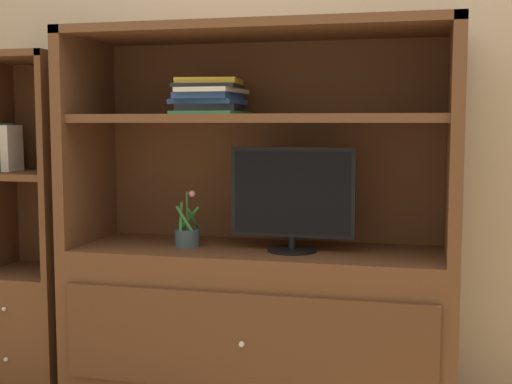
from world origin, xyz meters
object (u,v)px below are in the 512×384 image
Objects in this scene: bookshelf_tall at (32,270)px; tv_monitor at (292,198)px; magazine_stack at (210,97)px; potted_plant at (187,236)px; upright_book_row at (6,148)px; media_console at (259,284)px.

tv_monitor is at bearing -2.07° from bookshelf_tall.
potted_plant is at bearing -162.44° from magazine_stack.
tv_monitor is 1.38m from upright_book_row.
upright_book_row is at bearing -179.96° from magazine_stack.
potted_plant is at bearing 179.41° from tv_monitor.
bookshelf_tall reaches higher than potted_plant.
bookshelf_tall is (-1.27, 0.05, -0.38)m from tv_monitor.
media_console is 0.42m from tv_monitor.
bookshelf_tall is 6.82× the size of upright_book_row.
tv_monitor is 2.14× the size of potted_plant.
media_console reaches higher than potted_plant.
potted_plant is at bearing -2.94° from bookshelf_tall.
potted_plant is 0.98m from upright_book_row.
media_console is at bearing 0.29° from upright_book_row.
bookshelf_tall is at bearing 179.79° from media_console.
bookshelf_tall is at bearing 177.93° from tv_monitor.
bookshelf_tall is at bearing 177.06° from potted_plant.
magazine_stack is at bearing -178.53° from media_console.
magazine_stack is at bearing 17.56° from potted_plant.
magazine_stack is at bearing 0.04° from upright_book_row.
tv_monitor is 0.50m from potted_plant.
bookshelf_tall is at bearing 179.38° from magazine_stack.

